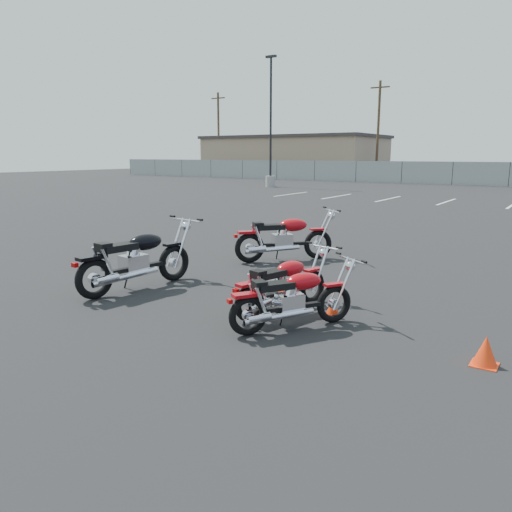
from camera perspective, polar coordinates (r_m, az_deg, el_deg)
The scene contains 13 objects.
ground at distance 8.33m, azimuth -3.43°, elevation -4.92°, with size 120.00×120.00×0.00m, color black.
motorcycle_front_red at distance 11.17m, azimuth 3.25°, elevation 2.10°, with size 1.90×2.08×1.16m.
motorcycle_second_black at distance 9.02m, azimuth -13.52°, elevation -0.39°, with size 0.94×2.43×1.19m.
motorcycle_third_red at distance 7.54m, azimuth 3.09°, elevation -3.30°, with size 0.91×1.91×0.94m.
motorcycle_rear_red at distance 6.83m, azimuth 4.20°, elevation -4.89°, with size 1.38×1.80×0.95m.
training_cone_near at distance 7.47m, azimuth 8.76°, elevation -5.83°, with size 0.25×0.25×0.29m.
training_cone_far at distance 6.32m, azimuth 24.76°, elevation -9.82°, with size 0.29×0.29×0.35m.
light_pole_west at distance 37.08m, azimuth 1.67°, elevation 11.47°, with size 0.80×0.70×9.17m.
chainlink_fence at distance 41.70m, azimuth 26.97°, elevation 8.31°, with size 80.06×0.06×1.80m.
tan_building_west at distance 55.32m, azimuth 4.40°, elevation 11.31°, with size 18.40×10.40×4.30m.
utility_pole_a at distance 57.24m, azimuth -4.30°, elevation 13.85°, with size 1.80×0.24×9.00m.
utility_pole_b at distance 49.39m, azimuth 13.79°, elevation 13.93°, with size 1.80×0.24×9.00m.
parking_line_stripes at distance 27.48m, azimuth 17.88°, elevation 6.08°, with size 15.12×4.00×0.01m.
Camera 1 is at (4.79, -6.39, 2.36)m, focal length 35.00 mm.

